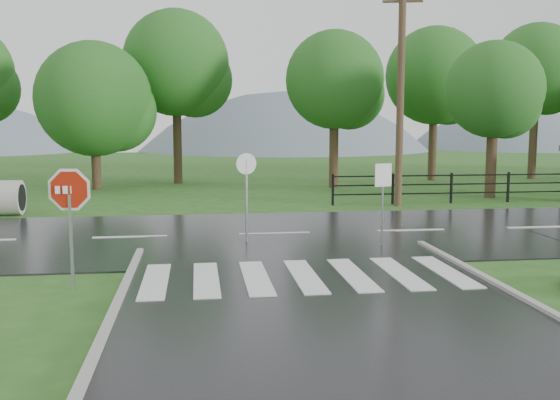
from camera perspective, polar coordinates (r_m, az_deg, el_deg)
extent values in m
plane|color=#2B5D1F|center=(8.18, 8.55, -15.75)|extent=(120.00, 120.00, 0.00)
cube|color=black|center=(17.65, -0.50, -3.21)|extent=(90.00, 8.00, 0.04)
cube|color=silver|center=(12.65, -11.33, -7.25)|extent=(0.50, 2.80, 0.02)
cube|color=silver|center=(12.62, -6.76, -7.19)|extent=(0.50, 2.80, 0.02)
cube|color=silver|center=(12.67, -2.20, -7.08)|extent=(0.50, 2.80, 0.02)
cube|color=silver|center=(12.80, 2.29, -6.94)|extent=(0.50, 2.80, 0.02)
cube|color=silver|center=(13.00, 6.67, -6.75)|extent=(0.50, 2.80, 0.02)
cube|color=silver|center=(13.28, 10.88, -6.54)|extent=(0.50, 2.80, 0.02)
cube|color=silver|center=(13.63, 14.89, -6.30)|extent=(0.50, 2.80, 0.02)
cube|color=black|center=(25.40, 15.37, 0.62)|extent=(9.50, 0.05, 0.05)
cube|color=black|center=(25.36, 15.40, 1.40)|extent=(9.50, 0.05, 0.05)
cube|color=black|center=(25.33, 15.42, 2.19)|extent=(9.50, 0.05, 0.05)
cube|color=black|center=(23.93, 4.85, 0.94)|extent=(0.08, 0.08, 1.20)
sphere|color=slate|center=(75.75, 0.37, -8.53)|extent=(48.00, 48.00, 48.00)
sphere|color=slate|center=(83.26, 19.89, -4.47)|extent=(36.00, 36.00, 36.00)
cylinder|color=#9E9B93|center=(23.34, -24.07, 0.19)|extent=(1.30, 1.20, 1.20)
cube|color=#939399|center=(12.38, -18.54, -3.73)|extent=(0.05, 0.05, 1.83)
cylinder|color=white|center=(12.25, -18.71, 0.91)|extent=(1.09, 0.17, 1.10)
cylinder|color=#AF1D0C|center=(12.24, -18.72, 0.90)|extent=(0.95, 0.16, 0.96)
cube|color=#939399|center=(16.00, 9.34, -0.75)|extent=(0.04, 0.04, 2.01)
cube|color=white|center=(15.89, 9.43, 2.26)|extent=(0.46, 0.14, 0.58)
cylinder|color=#939399|center=(16.29, -3.09, -0.16)|extent=(0.07, 0.07, 2.21)
cylinder|color=white|center=(16.18, -3.10, 3.33)|extent=(0.54, 0.17, 0.55)
cylinder|color=#473523|center=(23.98, 10.95, 9.24)|extent=(0.27, 0.27, 8.21)
cube|color=brown|center=(24.36, 11.15, 17.40)|extent=(1.44, 0.42, 0.09)
cylinder|color=#3D2B1C|center=(27.63, 18.77, 4.08)|extent=(0.49, 0.49, 3.76)
sphere|color=#205D1C|center=(27.63, 19.00, 9.54)|extent=(4.01, 4.01, 4.01)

